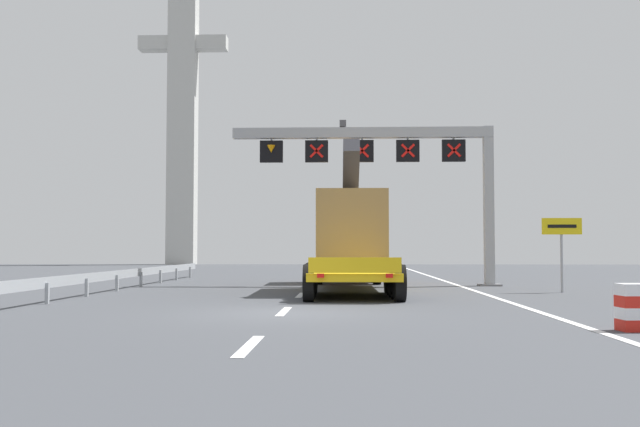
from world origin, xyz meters
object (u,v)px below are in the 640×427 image
(overhead_lane_gantry, at_px, (393,157))
(heavy_haul_truck_yellow, at_px, (349,238))
(bridge_pylon_distant, at_px, (183,82))
(exit_sign_yellow, at_px, (562,236))

(overhead_lane_gantry, height_order, heavy_haul_truck_yellow, overhead_lane_gantry)
(bridge_pylon_distant, bearing_deg, overhead_lane_gantry, -65.71)
(overhead_lane_gantry, xyz_separation_m, bridge_pylon_distant, (-18.70, 41.45, 13.06))
(heavy_haul_truck_yellow, relative_size, exit_sign_yellow, 5.28)
(overhead_lane_gantry, bearing_deg, exit_sign_yellow, -39.63)
(overhead_lane_gantry, bearing_deg, bridge_pylon_distant, 114.29)
(overhead_lane_gantry, distance_m, exit_sign_yellow, 8.19)
(exit_sign_yellow, bearing_deg, heavy_haul_truck_yellow, 161.04)
(bridge_pylon_distant, bearing_deg, heavy_haul_truck_yellow, -68.92)
(heavy_haul_truck_yellow, relative_size, bridge_pylon_distant, 0.39)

